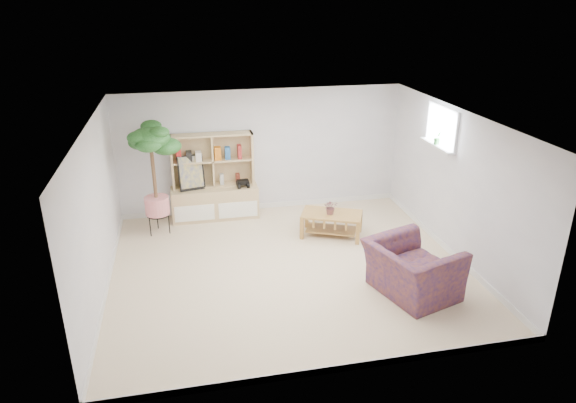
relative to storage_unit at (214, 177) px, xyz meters
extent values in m
cube|color=#D5B590|center=(0.97, -2.24, -0.82)|extent=(5.50, 5.00, 0.01)
cube|color=white|center=(0.97, -2.24, 1.58)|extent=(5.50, 5.00, 0.01)
cube|color=silver|center=(0.97, 0.26, 0.38)|extent=(5.50, 0.01, 2.40)
cube|color=silver|center=(0.97, -4.74, 0.38)|extent=(5.50, 0.01, 2.40)
cube|color=silver|center=(-1.78, -2.24, 0.38)|extent=(0.01, 5.00, 2.40)
cube|color=silver|center=(3.72, -2.24, 0.38)|extent=(0.01, 5.00, 2.40)
cube|color=white|center=(3.64, -1.64, 0.86)|extent=(0.14, 1.00, 0.04)
imported|color=#16691E|center=(1.93, -1.27, -0.25)|extent=(0.28, 0.25, 0.27)
imported|color=#161450|center=(2.54, -3.33, -0.38)|extent=(1.35, 1.45, 0.88)
imported|color=#154017|center=(3.64, -1.62, 1.00)|extent=(0.15, 0.13, 0.23)
camera|label=1|loc=(-0.52, -9.24, 3.23)|focal=32.00mm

